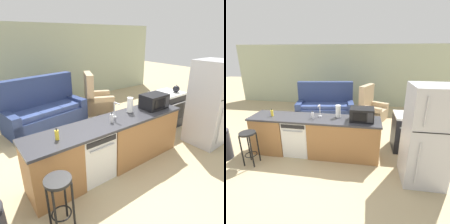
# 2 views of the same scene
# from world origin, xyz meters

# --- Properties ---
(ground_plane) EXTENTS (24.00, 24.00, 0.00)m
(ground_plane) POSITION_xyz_m (0.00, 0.00, 0.00)
(ground_plane) COLOR tan
(wall_back) EXTENTS (10.00, 0.06, 2.60)m
(wall_back) POSITION_xyz_m (0.30, 4.20, 1.30)
(wall_back) COLOR #A8B293
(wall_back) RESTS_ON ground_plane
(kitchen_counter) EXTENTS (2.94, 0.66, 0.90)m
(kitchen_counter) POSITION_xyz_m (0.24, 0.00, 0.42)
(kitchen_counter) COLOR #9E6B3D
(kitchen_counter) RESTS_ON ground_plane
(dishwasher) EXTENTS (0.58, 0.61, 0.84)m
(dishwasher) POSITION_xyz_m (-0.25, -0.00, 0.42)
(dishwasher) COLOR white
(dishwasher) RESTS_ON ground_plane
(stove_range) EXTENTS (0.76, 0.68, 0.90)m
(stove_range) POSITION_xyz_m (2.35, 0.55, 0.45)
(stove_range) COLOR black
(stove_range) RESTS_ON ground_plane
(refrigerator) EXTENTS (0.72, 0.73, 1.80)m
(refrigerator) POSITION_xyz_m (2.35, -0.55, 0.90)
(refrigerator) COLOR #B7B7BC
(refrigerator) RESTS_ON ground_plane
(microwave) EXTENTS (0.50, 0.37, 0.28)m
(microwave) POSITION_xyz_m (1.20, -0.00, 1.04)
(microwave) COLOR black
(microwave) RESTS_ON kitchen_counter
(sink_faucet) EXTENTS (0.07, 0.18, 0.30)m
(sink_faucet) POSITION_xyz_m (0.27, 0.05, 1.03)
(sink_faucet) COLOR silver
(sink_faucet) RESTS_ON kitchen_counter
(paper_towel_roll) EXTENTS (0.14, 0.14, 0.28)m
(paper_towel_roll) POSITION_xyz_m (0.67, 0.11, 1.04)
(paper_towel_roll) COLOR #4C4C51
(paper_towel_roll) RESTS_ON kitchen_counter
(soap_bottle) EXTENTS (0.06, 0.06, 0.18)m
(soap_bottle) POSITION_xyz_m (0.13, -0.04, 0.97)
(soap_bottle) COLOR silver
(soap_bottle) RESTS_ON kitchen_counter
(dish_soap_bottle) EXTENTS (0.06, 0.06, 0.18)m
(dish_soap_bottle) POSITION_xyz_m (-0.83, -0.05, 0.97)
(dish_soap_bottle) COLOR yellow
(dish_soap_bottle) RESTS_ON kitchen_counter
(kettle) EXTENTS (0.21, 0.17, 0.19)m
(kettle) POSITION_xyz_m (2.52, 0.42, 0.99)
(kettle) COLOR black
(kettle) RESTS_ON stove_range
(bar_stool) EXTENTS (0.32, 0.32, 0.74)m
(bar_stool) POSITION_xyz_m (-1.09, -0.62, 0.54)
(bar_stool) COLOR black
(bar_stool) RESTS_ON ground_plane
(couch) EXTENTS (2.12, 1.21, 1.27)m
(couch) POSITION_xyz_m (-0.17, 2.47, 0.39)
(couch) COLOR navy
(couch) RESTS_ON ground_plane
(armchair) EXTENTS (1.08, 1.11, 1.20)m
(armchair) POSITION_xyz_m (1.49, 2.54, 0.35)
(armchair) COLOR tan
(armchair) RESTS_ON ground_plane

